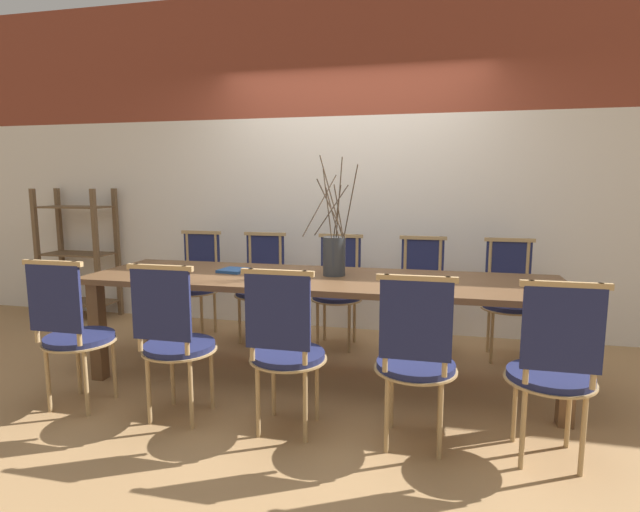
{
  "coord_description": "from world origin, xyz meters",
  "views": [
    {
      "loc": [
        0.79,
        -3.4,
        1.43
      ],
      "look_at": [
        0.0,
        0.0,
        0.91
      ],
      "focal_mm": 28.0,
      "sensor_mm": 36.0,
      "label": 1
    }
  ],
  "objects": [
    {
      "name": "ground_plane",
      "position": [
        0.0,
        0.0,
        0.0
      ],
      "size": [
        16.0,
        16.0,
        0.0
      ],
      "primitive_type": "plane",
      "color": "#A87F51"
    },
    {
      "name": "wall_rear",
      "position": [
        0.0,
        1.35,
        1.6
      ],
      "size": [
        12.0,
        0.06,
        3.2
      ],
      "color": "silver",
      "rests_on": "ground_plane"
    },
    {
      "name": "dining_table",
      "position": [
        0.0,
        0.0,
        0.68
      ],
      "size": [
        3.35,
        0.93,
        0.76
      ],
      "color": "brown",
      "rests_on": "ground_plane"
    },
    {
      "name": "chair_near_leftend",
      "position": [
        -1.4,
        -0.81,
        0.51
      ],
      "size": [
        0.45,
        0.45,
        0.97
      ],
      "color": "#1E234C",
      "rests_on": "ground_plane"
    },
    {
      "name": "chair_near_left",
      "position": [
        -0.7,
        -0.81,
        0.51
      ],
      "size": [
        0.45,
        0.45,
        0.97
      ],
      "color": "#1E234C",
      "rests_on": "ground_plane"
    },
    {
      "name": "chair_near_center",
      "position": [
        -0.01,
        -0.81,
        0.51
      ],
      "size": [
        0.45,
        0.45,
        0.97
      ],
      "color": "#1E234C",
      "rests_on": "ground_plane"
    },
    {
      "name": "chair_near_right",
      "position": [
        0.71,
        -0.81,
        0.51
      ],
      "size": [
        0.45,
        0.45,
        0.97
      ],
      "color": "#1E234C",
      "rests_on": "ground_plane"
    },
    {
      "name": "chair_near_rightend",
      "position": [
        1.39,
        -0.81,
        0.51
      ],
      "size": [
        0.45,
        0.45,
        0.97
      ],
      "color": "#1E234C",
      "rests_on": "ground_plane"
    },
    {
      "name": "chair_far_leftend",
      "position": [
        -1.38,
        0.81,
        0.51
      ],
      "size": [
        0.45,
        0.45,
        0.97
      ],
      "rotation": [
        0.0,
        0.0,
        3.14
      ],
      "color": "#1E234C",
      "rests_on": "ground_plane"
    },
    {
      "name": "chair_far_left",
      "position": [
        -0.74,
        0.81,
        0.51
      ],
      "size": [
        0.45,
        0.45,
        0.97
      ],
      "rotation": [
        0.0,
        0.0,
        3.14
      ],
      "color": "#1E234C",
      "rests_on": "ground_plane"
    },
    {
      "name": "chair_far_center",
      "position": [
        -0.03,
        0.81,
        0.51
      ],
      "size": [
        0.45,
        0.45,
        0.97
      ],
      "rotation": [
        0.0,
        0.0,
        3.14
      ],
      "color": "#1E234C",
      "rests_on": "ground_plane"
    },
    {
      "name": "chair_far_right",
      "position": [
        0.69,
        0.81,
        0.51
      ],
      "size": [
        0.45,
        0.45,
        0.97
      ],
      "rotation": [
        0.0,
        0.0,
        3.14
      ],
      "color": "#1E234C",
      "rests_on": "ground_plane"
    },
    {
      "name": "chair_far_rightend",
      "position": [
        1.39,
        0.81,
        0.51
      ],
      "size": [
        0.45,
        0.45,
        0.97
      ],
      "rotation": [
        0.0,
        0.0,
        3.14
      ],
      "color": "#1E234C",
      "rests_on": "ground_plane"
    },
    {
      "name": "vase_centerpiece",
      "position": [
        0.08,
        0.08,
        0.92
      ],
      "size": [
        0.41,
        0.34,
        0.85
      ],
      "color": "#33383D",
      "rests_on": "dining_table"
    },
    {
      "name": "book_stack",
      "position": [
        -0.68,
        0.05,
        0.77
      ],
      "size": [
        0.22,
        0.22,
        0.02
      ],
      "color": "#234C8C",
      "rests_on": "dining_table"
    },
    {
      "name": "shelving_rack",
      "position": [
        -2.88,
        1.09,
        0.68
      ],
      "size": [
        0.75,
        0.38,
        1.37
      ],
      "color": "brown",
      "rests_on": "ground_plane"
    }
  ]
}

